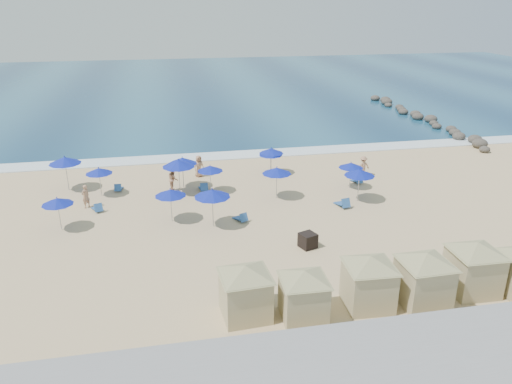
# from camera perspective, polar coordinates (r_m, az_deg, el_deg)

# --- Properties ---
(ground) EXTENTS (160.00, 160.00, 0.00)m
(ground) POSITION_cam_1_polar(r_m,az_deg,el_deg) (31.75, 1.51, -3.93)
(ground) COLOR tan
(ground) RESTS_ON ground
(ocean) EXTENTS (160.00, 80.00, 0.06)m
(ocean) POSITION_cam_1_polar(r_m,az_deg,el_deg) (84.34, -6.82, 11.95)
(ocean) COLOR navy
(ocean) RESTS_ON ground
(surf_line) EXTENTS (160.00, 2.50, 0.08)m
(surf_line) POSITION_cam_1_polar(r_m,az_deg,el_deg) (46.00, -2.70, 4.22)
(surf_line) COLOR white
(surf_line) RESTS_ON ground
(seawall) EXTENTS (160.00, 6.10, 1.22)m
(seawall) POSITION_cam_1_polar(r_m,az_deg,el_deg) (20.43, 10.22, -18.20)
(seawall) COLOR gray
(seawall) RESTS_ON ground
(rock_jetty) EXTENTS (2.56, 26.66, 0.96)m
(rock_jetty) POSITION_cam_1_polar(r_m,az_deg,el_deg) (62.42, 18.47, 8.04)
(rock_jetty) COLOR #302C28
(rock_jetty) RESTS_ON ground
(trash_bin) EXTENTS (1.12, 1.12, 0.87)m
(trash_bin) POSITION_cam_1_polar(r_m,az_deg,el_deg) (29.15, 5.94, -5.52)
(trash_bin) COLOR black
(trash_bin) RESTS_ON ground
(cabana_0) EXTENTS (4.52, 4.52, 2.84)m
(cabana_0) POSITION_cam_1_polar(r_m,az_deg,el_deg) (22.58, -1.23, -10.52)
(cabana_0) COLOR tan
(cabana_0) RESTS_ON ground
(cabana_1) EXTENTS (4.23, 4.23, 2.66)m
(cabana_1) POSITION_cam_1_polar(r_m,az_deg,el_deg) (22.61, 5.49, -10.89)
(cabana_1) COLOR tan
(cabana_1) RESTS_ON ground
(cabana_2) EXTENTS (4.56, 4.56, 2.86)m
(cabana_2) POSITION_cam_1_polar(r_m,az_deg,el_deg) (23.85, 12.83, -9.20)
(cabana_2) COLOR tan
(cabana_2) RESTS_ON ground
(cabana_3) EXTENTS (4.65, 4.65, 2.92)m
(cabana_3) POSITION_cam_1_polar(r_m,az_deg,el_deg) (24.72, 18.72, -8.63)
(cabana_3) COLOR tan
(cabana_3) RESTS_ON ground
(cabana_4) EXTENTS (4.70, 4.70, 2.95)m
(cabana_4) POSITION_cam_1_polar(r_m,az_deg,el_deg) (26.50, 23.73, -7.21)
(cabana_4) COLOR tan
(cabana_4) RESTS_ON ground
(umbrella_0) EXTENTS (2.36, 2.36, 2.69)m
(umbrella_0) POSITION_cam_1_polar(r_m,az_deg,el_deg) (39.53, -21.02, 3.40)
(umbrella_0) COLOR #A5A8AD
(umbrella_0) RESTS_ON ground
(umbrella_1) EXTENTS (1.94, 1.94, 2.20)m
(umbrella_1) POSITION_cam_1_polar(r_m,az_deg,el_deg) (32.88, -21.77, -0.99)
(umbrella_1) COLOR #A5A8AD
(umbrella_1) RESTS_ON ground
(umbrella_2) EXTENTS (1.93, 1.93, 2.20)m
(umbrella_2) POSITION_cam_1_polar(r_m,az_deg,el_deg) (37.71, -17.53, 2.33)
(umbrella_2) COLOR #A5A8AD
(umbrella_2) RESTS_ON ground
(umbrella_3) EXTENTS (2.01, 2.01, 2.28)m
(umbrella_3) POSITION_cam_1_polar(r_m,az_deg,el_deg) (32.15, -9.77, -0.08)
(umbrella_3) COLOR #A5A8AD
(umbrella_3) RESTS_ON ground
(umbrella_4) EXTENTS (2.20, 2.20, 2.51)m
(umbrella_4) POSITION_cam_1_polar(r_m,az_deg,el_deg) (37.76, -8.42, 3.56)
(umbrella_4) COLOR #A5A8AD
(umbrella_4) RESTS_ON ground
(umbrella_5) EXTENTS (2.39, 2.39, 2.72)m
(umbrella_5) POSITION_cam_1_polar(r_m,az_deg,el_deg) (36.58, -8.86, 3.26)
(umbrella_5) COLOR #A5A8AD
(umbrella_5) RESTS_ON ground
(umbrella_6) EXTENTS (2.28, 2.28, 2.60)m
(umbrella_6) POSITION_cam_1_polar(r_m,az_deg,el_deg) (30.97, -5.03, -0.14)
(umbrella_6) COLOR #A5A8AD
(umbrella_6) RESTS_ON ground
(umbrella_7) EXTENTS (1.90, 1.90, 2.16)m
(umbrella_7) POSITION_cam_1_polar(r_m,az_deg,el_deg) (40.32, 1.68, 4.49)
(umbrella_7) COLOR #A5A8AD
(umbrella_7) RESTS_ON ground
(umbrella_8) EXTENTS (2.11, 2.11, 2.41)m
(umbrella_8) POSITION_cam_1_polar(r_m,az_deg,el_deg) (35.46, 2.39, 2.45)
(umbrella_8) COLOR #A5A8AD
(umbrella_8) RESTS_ON ground
(umbrella_9) EXTENTS (2.01, 2.01, 2.29)m
(umbrella_9) POSITION_cam_1_polar(r_m,az_deg,el_deg) (40.52, 1.76, 4.73)
(umbrella_9) COLOR #A5A8AD
(umbrella_9) RESTS_ON ground
(umbrella_10) EXTENTS (1.86, 1.86, 2.11)m
(umbrella_10) POSITION_cam_1_polar(r_m,az_deg,el_deg) (38.07, 10.80, 3.02)
(umbrella_10) COLOR #A5A8AD
(umbrella_10) RESTS_ON ground
(umbrella_11) EXTENTS (2.17, 2.17, 2.47)m
(umbrella_11) POSITION_cam_1_polar(r_m,az_deg,el_deg) (35.62, 11.75, 2.19)
(umbrella_11) COLOR #A5A8AD
(umbrella_11) RESTS_ON ground
(umbrella_12) EXTENTS (1.90, 1.90, 2.17)m
(umbrella_12) POSITION_cam_1_polar(r_m,az_deg,el_deg) (36.72, -5.27, 2.71)
(umbrella_12) COLOR #A5A8AD
(umbrella_12) RESTS_ON ground
(beach_chair_0) EXTENTS (0.93, 1.32, 0.66)m
(beach_chair_0) POSITION_cam_1_polar(r_m,az_deg,el_deg) (35.51, -17.67, -1.76)
(beach_chair_0) COLOR #2A589B
(beach_chair_0) RESTS_ON ground
(beach_chair_1) EXTENTS (0.62, 1.20, 0.64)m
(beach_chair_1) POSITION_cam_1_polar(r_m,az_deg,el_deg) (38.82, -15.44, 0.45)
(beach_chair_1) COLOR #2A589B
(beach_chair_1) RESTS_ON ground
(beach_chair_2) EXTENTS (0.64, 1.32, 0.71)m
(beach_chair_2) POSITION_cam_1_polar(r_m,az_deg,el_deg) (37.64, -6.02, 0.51)
(beach_chair_2) COLOR #2A589B
(beach_chair_2) RESTS_ON ground
(beach_chair_3) EXTENTS (0.97, 1.30, 0.65)m
(beach_chair_3) POSITION_cam_1_polar(r_m,az_deg,el_deg) (32.38, -1.70, -2.97)
(beach_chair_3) COLOR #2A589B
(beach_chair_3) RESTS_ON ground
(beach_chair_4) EXTENTS (0.85, 1.46, 0.75)m
(beach_chair_4) POSITION_cam_1_polar(r_m,az_deg,el_deg) (35.03, 9.93, -1.29)
(beach_chair_4) COLOR #2A589B
(beach_chair_4) RESTS_ON ground
(beach_chair_5) EXTENTS (0.68, 1.23, 0.64)m
(beach_chair_5) POSITION_cam_1_polar(r_m,az_deg,el_deg) (39.77, 11.52, 1.31)
(beach_chair_5) COLOR #2A589B
(beach_chair_5) RESTS_ON ground
(beachgoer_0) EXTENTS (0.71, 0.71, 1.66)m
(beachgoer_0) POSITION_cam_1_polar(r_m,az_deg,el_deg) (36.17, -18.90, -0.46)
(beachgoer_0) COLOR #A7795C
(beachgoer_0) RESTS_ON ground
(beachgoer_1) EXTENTS (0.76, 0.93, 1.79)m
(beachgoer_1) POSITION_cam_1_polar(r_m,az_deg,el_deg) (37.80, -9.45, 1.48)
(beachgoer_1) COLOR #A7795C
(beachgoer_1) RESTS_ON ground
(beachgoer_2) EXTENTS (1.13, 0.71, 1.67)m
(beachgoer_2) POSITION_cam_1_polar(r_m,az_deg,el_deg) (41.30, 12.14, 2.91)
(beachgoer_2) COLOR #A7795C
(beachgoer_2) RESTS_ON ground
(beachgoer_3) EXTENTS (1.03, 0.89, 1.77)m
(beachgoer_3) POSITION_cam_1_polar(r_m,az_deg,el_deg) (40.49, -6.55, 2.96)
(beachgoer_3) COLOR #A7795C
(beachgoer_3) RESTS_ON ground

